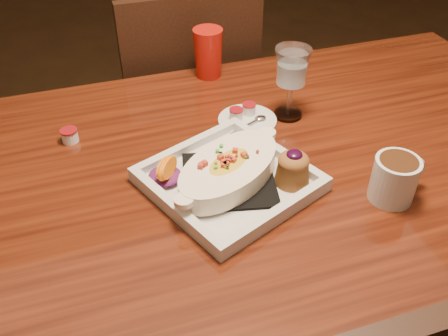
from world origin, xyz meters
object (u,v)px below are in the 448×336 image
object	(u,v)px
table	(257,200)
plate	(233,173)
saucer	(246,119)
coffee_mug	(396,177)
red_tumbler	(208,53)
chair_far	(186,110)
goblet	(292,71)

from	to	relation	value
table	plate	world-z (taller)	plate
table	plate	size ratio (longest dim) A/B	4.11
table	saucer	xyz separation A→B (m)	(0.03, 0.16, 0.11)
coffee_mug	red_tumbler	xyz separation A→B (m)	(-0.19, 0.57, 0.02)
saucer	chair_far	bearing A→B (deg)	93.46
chair_far	plate	xyz separation A→B (m)	(-0.07, -0.67, 0.27)
goblet	saucer	world-z (taller)	goblet
coffee_mug	saucer	world-z (taller)	coffee_mug
saucer	coffee_mug	bearing A→B (deg)	-62.01
coffee_mug	red_tumbler	world-z (taller)	red_tumbler
plate	saucer	size ratio (longest dim) A/B	2.72
chair_far	coffee_mug	world-z (taller)	chair_far
saucer	goblet	bearing A→B (deg)	-1.35
red_tumbler	plate	bearing A→B (deg)	-100.85
plate	coffee_mug	distance (m)	0.30
table	chair_far	world-z (taller)	chair_far
goblet	saucer	distance (m)	0.15
goblet	plate	bearing A→B (deg)	-135.93
coffee_mug	table	bearing A→B (deg)	129.29
chair_far	red_tumbler	bearing A→B (deg)	93.17
plate	goblet	world-z (taller)	goblet
coffee_mug	plate	bearing A→B (deg)	144.47
plate	coffee_mug	world-z (taller)	coffee_mug
coffee_mug	saucer	distance (m)	0.37
coffee_mug	goblet	xyz separation A→B (m)	(-0.07, 0.32, 0.07)
coffee_mug	goblet	world-z (taller)	goblet
plate	saucer	world-z (taller)	plate
chair_far	plate	bearing A→B (deg)	83.88
coffee_mug	red_tumbler	size ratio (longest dim) A/B	0.92
goblet	saucer	bearing A→B (deg)	178.65
coffee_mug	goblet	distance (m)	0.34
table	red_tumbler	bearing A→B (deg)	88.18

